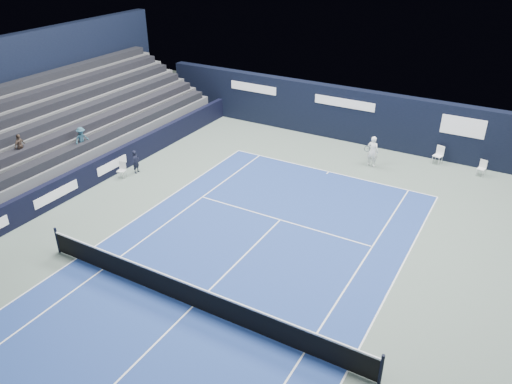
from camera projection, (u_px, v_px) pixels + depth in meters
ground at (225, 275)px, 18.24m from camera, size 48.00×48.00×0.00m
court_surface at (193, 307)px, 16.71m from camera, size 10.97×23.77×0.01m
folding_chair_back_a at (440, 152)px, 26.45m from camera, size 0.53×0.55×0.97m
folding_chair_back_b at (482, 167)px, 25.23m from camera, size 0.43×0.42×0.83m
line_judge_chair at (122, 169)px, 25.02m from camera, size 0.44×0.44×0.84m
line_judge at (136, 162)px, 25.44m from camera, size 0.34×0.47×1.22m
court_markings at (193, 307)px, 16.71m from camera, size 11.03×23.83×0.00m
tennis_net at (192, 295)px, 16.47m from camera, size 12.90×0.10×1.10m
back_sponsor_wall at (362, 117)px, 28.58m from camera, size 26.00×0.63×3.10m
side_barrier_left at (109, 165)px, 25.14m from camera, size 0.33×22.00×1.20m
spectator_stand at (68, 120)px, 26.92m from camera, size 6.00×18.00×6.40m
tennis_player at (373, 151)px, 26.04m from camera, size 0.65×0.84×1.67m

